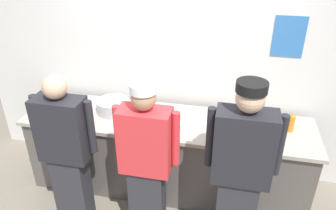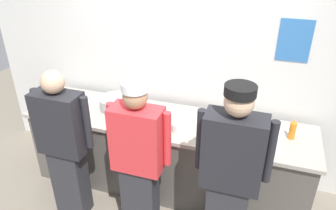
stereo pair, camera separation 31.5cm
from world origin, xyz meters
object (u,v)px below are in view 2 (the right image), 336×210
object	(u,v)px
chef_center	(139,159)
chef_far_right	(231,174)
plate_stack_front	(271,137)
sheet_tray	(158,117)
mixing_bowl_steel	(116,103)
squeeze_bottle_secondary	(216,128)
ramekin_orange_sauce	(93,97)
chef_near_left	(64,144)
squeeze_bottle_primary	(293,130)
ramekin_yellow_sauce	(74,114)
deli_cup	(177,128)
chefs_knife	(218,123)
plate_stack_rear	(76,102)
ramekin_green_sauce	(253,129)

from	to	relation	value
chef_center	chef_far_right	bearing A→B (deg)	-1.41
plate_stack_front	sheet_tray	distance (m)	1.17
mixing_bowl_steel	squeeze_bottle_secondary	size ratio (longest dim) A/B	1.94
chef_center	ramekin_orange_sauce	xyz separation A→B (m)	(-0.94, 0.87, 0.06)
sheet_tray	chef_near_left	bearing A→B (deg)	-135.95
plate_stack_front	squeeze_bottle_primary	size ratio (longest dim) A/B	1.19
ramekin_yellow_sauce	deli_cup	bearing A→B (deg)	1.92
ramekin_orange_sauce	deli_cup	xyz separation A→B (m)	(1.16, -0.38, 0.02)
sheet_tray	ramekin_yellow_sauce	bearing A→B (deg)	-164.48
squeeze_bottle_secondary	ramekin_orange_sauce	distance (m)	1.57
chef_near_left	chefs_knife	world-z (taller)	chef_near_left
chef_center	chef_far_right	xyz separation A→B (m)	(0.82, -0.02, 0.06)
chefs_knife	sheet_tray	bearing A→B (deg)	-173.28
chef_center	chef_far_right	world-z (taller)	chef_far_right
ramekin_yellow_sauce	chefs_knife	bearing A→B (deg)	11.87
chef_center	ramekin_orange_sauce	size ratio (longest dim) A/B	16.74
squeeze_bottle_primary	plate_stack_front	bearing A→B (deg)	-145.79
ramekin_orange_sauce	ramekin_yellow_sauce	bearing A→B (deg)	-88.84
plate_stack_rear	sheet_tray	world-z (taller)	plate_stack_rear
chef_center	squeeze_bottle_secondary	bearing A→B (deg)	41.88
ramekin_yellow_sauce	chefs_knife	size ratio (longest dim) A/B	0.36
mixing_bowl_steel	sheet_tray	size ratio (longest dim) A/B	0.80
ramekin_green_sauce	chef_far_right	bearing A→B (deg)	-98.22
squeeze_bottle_primary	ramekin_yellow_sauce	distance (m)	2.25
chef_far_right	sheet_tray	size ratio (longest dim) A/B	3.85
squeeze_bottle_primary	squeeze_bottle_secondary	distance (m)	0.73
squeeze_bottle_secondary	deli_cup	bearing A→B (deg)	-172.80
chef_far_right	chef_near_left	bearing A→B (deg)	179.41
chef_far_right	plate_stack_front	xyz separation A→B (m)	(0.29, 0.62, 0.02)
chefs_knife	ramekin_yellow_sauce	bearing A→B (deg)	-168.13
mixing_bowl_steel	ramekin_green_sauce	bearing A→B (deg)	-0.14
ramekin_yellow_sauce	plate_stack_front	bearing A→B (deg)	4.29
plate_stack_front	sheet_tray	xyz separation A→B (m)	(-1.17, 0.09, -0.04)
chef_center	sheet_tray	world-z (taller)	chef_center
chef_far_right	plate_stack_rear	xyz separation A→B (m)	(-1.90, 0.71, 0.00)
chefs_knife	chef_near_left	bearing A→B (deg)	-150.48
plate_stack_rear	deli_cup	size ratio (longest dim) A/B	2.73
plate_stack_rear	deli_cup	world-z (taller)	deli_cup
plate_stack_front	chefs_knife	distance (m)	0.56
chef_near_left	ramekin_orange_sauce	world-z (taller)	chef_near_left
chef_near_left	chef_center	xyz separation A→B (m)	(0.77, 0.00, 0.01)
chef_center	ramekin_green_sauce	distance (m)	1.18
mixing_bowl_steel	ramekin_green_sauce	world-z (taller)	mixing_bowl_steel
plate_stack_front	plate_stack_rear	distance (m)	2.19
ramekin_yellow_sauce	chefs_knife	xyz separation A→B (m)	(1.51, 0.32, -0.02)
squeeze_bottle_primary	ramekin_green_sauce	bearing A→B (deg)	-179.42
chef_far_right	plate_stack_front	distance (m)	0.68
chef_far_right	ramekin_orange_sauce	bearing A→B (deg)	153.38
chef_far_right	ramekin_yellow_sauce	xyz separation A→B (m)	(-1.76, 0.46, 0.00)
plate_stack_front	squeeze_bottle_primary	bearing A→B (deg)	34.21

